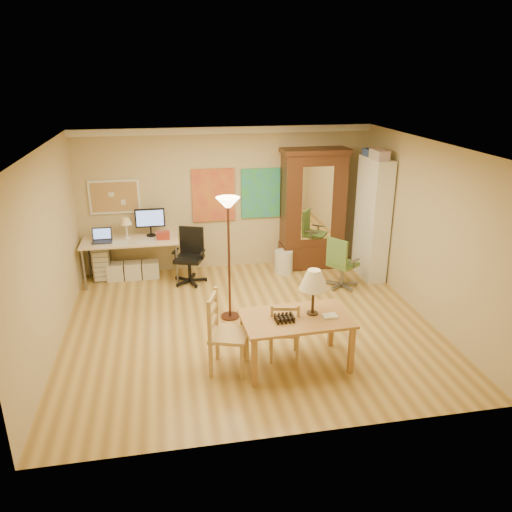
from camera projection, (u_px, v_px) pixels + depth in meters
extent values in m
plane|color=olive|center=(249.00, 325.00, 7.63)|extent=(5.50, 5.50, 0.00)
cube|color=white|center=(226.00, 130.00, 8.96)|extent=(5.50, 0.08, 0.12)
cube|color=tan|center=(114.00, 197.00, 9.02)|extent=(0.90, 0.04, 0.62)
cube|color=orange|center=(214.00, 195.00, 9.35)|extent=(0.80, 0.04, 1.00)
cube|color=teal|center=(261.00, 193.00, 9.50)|extent=(0.75, 0.04, 0.95)
cube|color=#975831|center=(296.00, 318.00, 6.38)|extent=(1.42, 0.89, 0.04)
cube|color=#975831|center=(254.00, 363.00, 6.05)|extent=(0.07, 0.07, 0.66)
cube|color=#975831|center=(351.00, 350.00, 6.31)|extent=(0.07, 0.07, 0.66)
cube|color=#975831|center=(243.00, 334.00, 6.69)|extent=(0.07, 0.07, 0.66)
cube|color=#975831|center=(331.00, 324.00, 6.96)|extent=(0.07, 0.07, 0.66)
cylinder|color=black|center=(312.00, 313.00, 6.46)|extent=(0.15, 0.15, 0.02)
cylinder|color=black|center=(313.00, 301.00, 6.40)|extent=(0.04, 0.04, 0.37)
cone|color=beige|center=(314.00, 279.00, 6.29)|extent=(0.37, 0.37, 0.26)
cube|color=silver|center=(330.00, 316.00, 6.37)|extent=(0.19, 0.15, 0.03)
cube|color=black|center=(284.00, 318.00, 6.26)|extent=(0.27, 0.21, 0.07)
cube|color=tan|center=(284.00, 330.00, 6.65)|extent=(0.45, 0.44, 0.04)
cube|color=tan|center=(295.00, 338.00, 6.87)|extent=(0.04, 0.04, 0.38)
cube|color=tan|center=(271.00, 338.00, 6.87)|extent=(0.04, 0.04, 0.38)
cube|color=tan|center=(297.00, 350.00, 6.57)|extent=(0.04, 0.04, 0.38)
cube|color=tan|center=(271.00, 350.00, 6.57)|extent=(0.04, 0.04, 0.38)
cube|color=tan|center=(298.00, 321.00, 6.42)|extent=(0.04, 0.04, 0.45)
cube|color=tan|center=(272.00, 321.00, 6.42)|extent=(0.04, 0.04, 0.45)
cube|color=tan|center=(285.00, 318.00, 6.40)|extent=(0.34, 0.09, 0.04)
cube|color=tan|center=(229.00, 335.00, 6.34)|extent=(0.59, 0.61, 0.04)
cube|color=tan|center=(242.00, 363.00, 6.21)|extent=(0.06, 0.06, 0.48)
cube|color=tan|center=(247.00, 345.00, 6.60)|extent=(0.06, 0.06, 0.48)
cube|color=tan|center=(211.00, 360.00, 6.26)|extent=(0.06, 0.06, 0.48)
cube|color=tan|center=(217.00, 343.00, 6.65)|extent=(0.06, 0.06, 0.48)
cube|color=tan|center=(209.00, 322.00, 6.07)|extent=(0.06, 0.06, 0.56)
cube|color=tan|center=(216.00, 307.00, 6.46)|extent=(0.06, 0.06, 0.56)
cube|color=tan|center=(213.00, 310.00, 6.25)|extent=(0.16, 0.41, 0.06)
cylinder|color=#46251C|center=(230.00, 316.00, 7.86)|extent=(0.29, 0.29, 0.03)
cylinder|color=#46251C|center=(229.00, 262.00, 7.54)|extent=(0.04, 0.04, 1.82)
cone|color=#FFE0A5|center=(228.00, 202.00, 7.21)|extent=(0.35, 0.35, 0.14)
cube|color=beige|center=(130.00, 240.00, 9.00)|extent=(1.72, 0.75, 0.03)
cylinder|color=slate|center=(84.00, 270.00, 8.70)|extent=(0.04, 0.04, 0.75)
cylinder|color=slate|center=(177.00, 264.00, 8.98)|extent=(0.04, 0.04, 0.75)
cylinder|color=slate|center=(89.00, 257.00, 9.30)|extent=(0.04, 0.04, 0.75)
cylinder|color=slate|center=(176.00, 252.00, 9.57)|extent=(0.04, 0.04, 0.75)
cube|color=black|center=(102.00, 242.00, 8.86)|extent=(0.34, 0.24, 0.02)
cube|color=black|center=(102.00, 233.00, 8.98)|extent=(0.34, 0.06, 0.22)
cube|color=black|center=(150.00, 218.00, 9.09)|extent=(0.54, 0.04, 0.34)
cone|color=beige|center=(126.00, 221.00, 8.97)|extent=(0.21, 0.21, 0.13)
cube|color=silver|center=(120.00, 243.00, 8.82)|extent=(0.27, 0.34, 0.01)
cube|color=maroon|center=(163.00, 235.00, 9.02)|extent=(0.24, 0.17, 0.13)
cube|color=white|center=(115.00, 272.00, 9.21)|extent=(0.30, 0.26, 0.32)
cube|color=white|center=(133.00, 270.00, 9.26)|extent=(0.30, 0.26, 0.32)
cube|color=silver|center=(151.00, 269.00, 9.32)|extent=(0.30, 0.26, 0.32)
cylinder|color=black|center=(190.00, 270.00, 9.05)|extent=(0.06, 0.06, 0.39)
cube|color=black|center=(189.00, 259.00, 8.97)|extent=(0.59, 0.58, 0.07)
cube|color=black|center=(192.00, 240.00, 9.07)|extent=(0.44, 0.20, 0.50)
cube|color=black|center=(175.00, 251.00, 8.97)|extent=(0.14, 0.29, 0.03)
cube|color=black|center=(202.00, 253.00, 8.89)|extent=(0.14, 0.29, 0.03)
cylinder|color=slate|center=(342.00, 275.00, 8.89)|extent=(0.05, 0.05, 0.36)
cube|color=#476D31|center=(343.00, 264.00, 8.82)|extent=(0.59, 0.60, 0.06)
cube|color=#476D31|center=(337.00, 252.00, 8.59)|extent=(0.27, 0.37, 0.47)
cube|color=slate|center=(354.00, 261.00, 8.61)|extent=(0.25, 0.18, 0.03)
cube|color=slate|center=(333.00, 254.00, 8.93)|extent=(0.25, 0.18, 0.03)
cube|color=slate|center=(102.00, 263.00, 9.20)|extent=(0.31, 0.36, 0.62)
cube|color=silver|center=(101.00, 267.00, 9.03)|extent=(0.27, 0.02, 0.53)
cube|color=#38240F|center=(313.00, 211.00, 9.58)|extent=(1.17, 0.53, 2.23)
cube|color=#38240F|center=(311.00, 254.00, 9.88)|extent=(1.21, 0.57, 0.45)
cube|color=white|center=(317.00, 204.00, 9.25)|extent=(0.58, 0.01, 1.38)
cube|color=#38240F|center=(315.00, 151.00, 9.17)|extent=(1.25, 0.59, 0.08)
cube|color=white|center=(372.00, 219.00, 9.10)|extent=(0.33, 0.89, 2.22)
cube|color=#993333|center=(371.00, 252.00, 9.14)|extent=(0.20, 0.44, 0.27)
cube|color=#334C99|center=(368.00, 177.00, 9.04)|extent=(0.20, 0.31, 0.22)
cylinder|color=silver|center=(284.00, 262.00, 9.52)|extent=(0.35, 0.35, 0.44)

